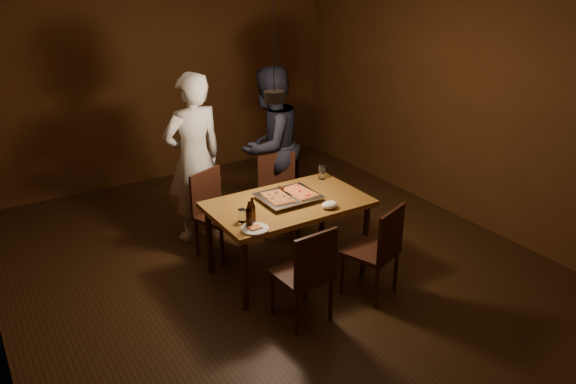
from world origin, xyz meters
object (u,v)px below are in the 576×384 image
dining_table (288,209)px  pizza_tray (288,198)px  chair_far_right (278,186)px  chair_near_left (308,268)px  chair_near_right (379,244)px  diner_white (194,159)px  diner_dark (270,146)px  beer_bottle_b (252,211)px  plate_slice (255,229)px  pendant_lamp (274,95)px  chair_far_left (214,205)px  beer_bottle_a (249,214)px

dining_table → pizza_tray: (0.03, 0.03, 0.10)m
chair_far_right → chair_near_left: same height
chair_near_right → dining_table: bearing=99.4°
diner_white → diner_dark: (0.92, -0.01, -0.02)m
chair_near_right → pizza_tray: bearing=96.9°
chair_near_right → beer_bottle_b: 1.18m
chair_near_left → plate_slice: (-0.23, 0.47, 0.22)m
diner_white → pendant_lamp: bearing=104.2°
chair_near_left → pendant_lamp: size_ratio=0.44×
beer_bottle_b → pizza_tray: bearing=25.3°
pendant_lamp → chair_far_left: bearing=120.6°
beer_bottle_b → plate_slice: 0.18m
chair_near_right → pendant_lamp: pendant_lamp is taller
dining_table → chair_near_right: chair_near_right is taller
diner_dark → pizza_tray: bearing=44.8°
diner_white → beer_bottle_b: bearing=82.4°
dining_table → chair_near_right: bearing=-60.5°
chair_far_left → diner_dark: bearing=-176.8°
chair_near_left → chair_far_left: bearing=91.4°
chair_far_left → chair_near_right: (0.90, -1.54, 0.00)m
chair_far_left → pizza_tray: chair_far_left is taller
pendant_lamp → dining_table: bearing=-55.2°
dining_table → plate_slice: bearing=-147.7°
beer_bottle_a → diner_dark: 1.75m
chair_near_left → plate_slice: size_ratio=2.03×
chair_far_right → beer_bottle_b: (-0.89, -1.04, 0.33)m
chair_near_left → pizza_tray: bearing=64.7°
chair_near_left → chair_near_right: same height
chair_far_left → plate_slice: (-0.11, -1.08, 0.22)m
chair_far_left → beer_bottle_b: beer_bottle_b is taller
chair_far_right → beer_bottle_a: size_ratio=2.34×
chair_far_left → beer_bottle_b: size_ratio=2.33×
pizza_tray → beer_bottle_a: bearing=-153.2°
beer_bottle_a → diner_white: size_ratio=0.13×
diner_dark → pendant_lamp: size_ratio=1.64×
pizza_tray → plate_slice: (-0.58, -0.38, -0.01)m
beer_bottle_a → pizza_tray: bearing=27.5°
dining_table → diner_dark: bearing=67.6°
chair_far_right → chair_near_right: bearing=114.7°
chair_near_left → beer_bottle_a: beer_bottle_a is taller
dining_table → chair_far_left: 0.87m
dining_table → plate_slice: plate_slice is taller
pizza_tray → beer_bottle_a: 0.67m
dining_table → pizza_tray: 0.11m
chair_near_right → plate_slice: bearing=135.4°
chair_far_right → diner_dark: size_ratio=0.30×
chair_near_right → diner_white: (-0.91, 1.97, 0.38)m
chair_near_right → pizza_tray: chair_near_right is taller
diner_dark → chair_near_right: bearing=66.2°
dining_table → chair_far_left: bearing=121.2°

